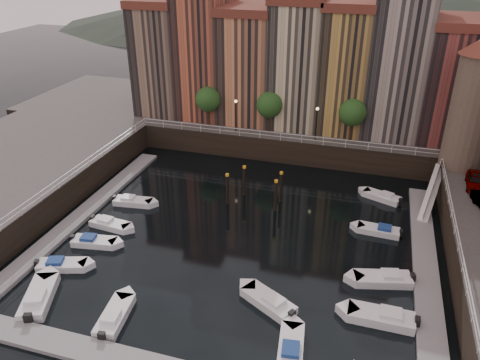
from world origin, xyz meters
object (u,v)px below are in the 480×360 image
(mooring_pilings, at_px, (257,189))
(boat_left_1, at_px, (94,242))
(corner_tower, at_px, (476,101))
(boat_left_0, at_px, (61,265))
(boat_left_2, at_px, (110,224))
(car_a, at_px, (475,182))
(gangway, at_px, (432,190))

(mooring_pilings, bearing_deg, boat_left_1, -136.22)
(corner_tower, distance_m, boat_left_0, 42.12)
(mooring_pilings, height_order, boat_left_1, mooring_pilings)
(boat_left_2, bearing_deg, boat_left_1, -81.51)
(boat_left_1, xyz_separation_m, boat_left_2, (-0.16, 3.02, -0.00))
(boat_left_1, relative_size, car_a, 1.05)
(corner_tower, height_order, boat_left_0, corner_tower)
(corner_tower, height_order, boat_left_2, corner_tower)
(car_a, bearing_deg, mooring_pilings, -165.21)
(mooring_pilings, relative_size, boat_left_2, 1.31)
(gangway, distance_m, boat_left_0, 36.03)
(corner_tower, height_order, gangway, corner_tower)
(gangway, bearing_deg, corner_tower, 57.20)
(boat_left_2, relative_size, car_a, 1.03)
(boat_left_0, relative_size, car_a, 1.06)
(mooring_pilings, xyz_separation_m, car_a, (20.88, 3.77, 2.05))
(boat_left_0, distance_m, boat_left_2, 6.83)
(corner_tower, xyz_separation_m, boat_left_0, (-33.02, -24.22, -9.87))
(gangway, xyz_separation_m, car_a, (3.59, -0.54, 1.78))
(boat_left_0, relative_size, boat_left_1, 1.01)
(gangway, height_order, car_a, car_a)
(gangway, height_order, boat_left_2, gangway)
(mooring_pilings, bearing_deg, car_a, 10.23)
(corner_tower, relative_size, boat_left_0, 3.18)
(corner_tower, xyz_separation_m, car_a, (0.69, -5.04, -6.50))
(car_a, bearing_deg, boat_left_2, -154.99)
(boat_left_1, bearing_deg, mooring_pilings, 34.68)
(boat_left_1, bearing_deg, gangway, 19.34)
(mooring_pilings, bearing_deg, boat_left_2, -145.02)
(boat_left_1, height_order, car_a, car_a)
(corner_tower, bearing_deg, boat_left_2, -151.81)
(corner_tower, height_order, boat_left_1, corner_tower)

